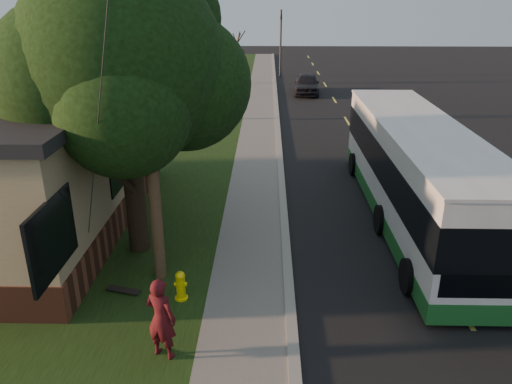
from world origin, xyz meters
TOP-DOWN VIEW (x-y plane):
  - ground at (0.00, 0.00)m, footprint 120.00×120.00m
  - road at (4.00, 10.00)m, footprint 8.00×80.00m
  - curb at (0.00, 10.00)m, footprint 0.25×80.00m
  - sidewalk at (-1.00, 10.00)m, footprint 2.00×80.00m
  - grass_verge at (-4.50, 10.00)m, footprint 5.00×80.00m
  - fire_hydrant at (-2.60, 0.00)m, footprint 0.32×0.32m
  - utility_pole at (-3.31, 0.99)m, footprint 2.86×3.21m
  - leafy_tree at (-4.17, 2.65)m, footprint 6.30×6.00m
  - bare_tree_near at (-3.50, 18.00)m, footprint 1.38×1.21m
  - bare_tree_far at (-3.00, 30.00)m, footprint 1.38×1.21m
  - traffic_signal at (0.50, 34.00)m, footprint 0.18×0.22m
  - transit_bus at (4.13, 4.75)m, footprint 2.69×11.65m
  - skateboarder at (-2.63, -2.00)m, footprint 0.76×0.64m
  - skateboard_main at (-4.15, 2.82)m, footprint 0.35×0.75m
  - skateboard_spare at (-4.06, 0.23)m, footprint 0.89×0.43m
  - dumpster at (-7.25, 5.94)m, footprint 1.40×1.13m
  - distant_car at (2.25, 26.21)m, footprint 2.00×4.37m

SIDE VIEW (x-z plane):
  - ground at x=0.00m, z-range 0.00..0.00m
  - road at x=4.00m, z-range 0.00..0.01m
  - grass_verge at x=-4.50m, z-range 0.00..0.07m
  - sidewalk at x=-1.00m, z-range 0.00..0.08m
  - curb at x=0.00m, z-range 0.00..0.12m
  - skateboard_main at x=-4.15m, z-range 0.09..0.16m
  - skateboard_spare at x=-4.06m, z-range 0.09..0.17m
  - fire_hydrant at x=-2.60m, z-range 0.06..0.80m
  - dumpster at x=-7.25m, z-range 0.04..1.25m
  - distant_car at x=2.25m, z-range 0.00..1.45m
  - skateboarder at x=-2.63m, z-range 0.07..1.85m
  - transit_bus at x=4.13m, z-range 0.10..3.26m
  - bare_tree_far at x=-3.00m, z-range -0.01..4.02m
  - bare_tree_near at x=-3.50m, z-range 0.00..4.30m
  - traffic_signal at x=0.50m, z-range 0.41..5.91m
  - utility_pole at x=-3.31m, z-range 0.10..9.17m
  - leafy_tree at x=-4.17m, z-range 1.27..9.07m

